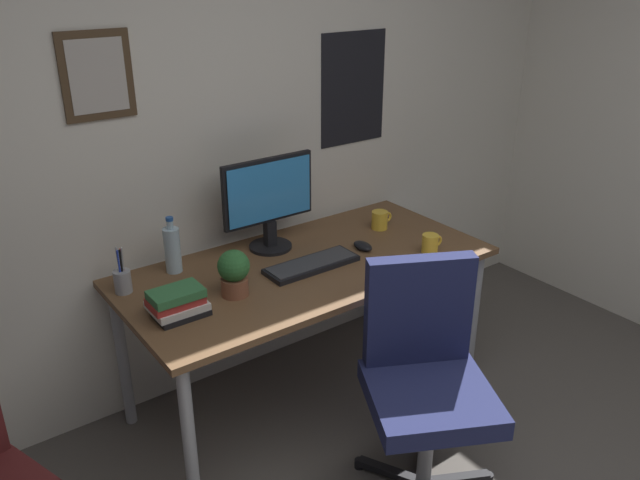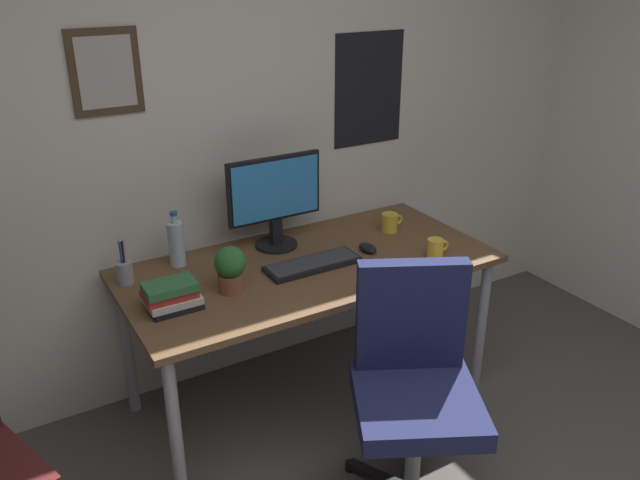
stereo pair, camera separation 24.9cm
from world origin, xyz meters
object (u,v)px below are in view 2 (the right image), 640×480
Objects in this scene: office_chair at (414,376)px; keyboard at (313,264)px; potted_plant at (230,267)px; pen_cup at (125,271)px; coffee_mug_far at (390,222)px; water_bottle at (176,243)px; book_stack_left at (171,296)px; monitor at (275,198)px; computer_mouse at (368,248)px; coffee_mug_near at (436,249)px.

office_chair reaches higher than keyboard.
keyboard is 0.41m from potted_plant.
coffee_mug_far is at bearing -4.86° from pen_cup.
water_bottle is (-0.50, 0.32, 0.09)m from keyboard.
book_stack_left is (-0.65, -0.04, 0.04)m from keyboard.
monitor is at bearing 97.60° from keyboard.
water_bottle is 2.13× the size of coffee_mug_far.
office_chair is at bearing -83.67° from monitor.
office_chair is 0.74m from computer_mouse.
coffee_mug_far is 0.61× the size of potted_plant.
office_chair is at bearing -135.43° from coffee_mug_near.
coffee_mug_near reaches higher than computer_mouse.
water_bottle is at bearing 158.99° from computer_mouse.
monitor is 0.49m from potted_plant.
keyboard is at bearing 3.26° from book_stack_left.
pen_cup is at bearing 159.65° from coffee_mug_near.
monitor is 0.74m from pen_cup.
office_chair reaches higher than computer_mouse.
coffee_mug_near is 0.36m from coffee_mug_far.
book_stack_left is (-0.95, -0.05, 0.04)m from computer_mouse.
coffee_mug_far is at bearing -8.97° from water_bottle.
computer_mouse is 0.52× the size of book_stack_left.
pen_cup is at bearing 131.66° from office_chair.
water_bottle reaches higher than coffee_mug_near.
water_bottle reaches higher than keyboard.
coffee_mug_far is (0.47, 0.81, 0.25)m from office_chair.
water_bottle reaches higher than potted_plant.
coffee_mug_far reaches higher than keyboard.
monitor is at bearing -4.53° from water_bottle.
monitor reaches higher than water_bottle.
keyboard is at bearing -19.40° from pen_cup.
keyboard is 0.55m from coffee_mug_far.
potted_plant is (-0.36, -0.30, -0.13)m from monitor.
coffee_mug_far is 0.56× the size of book_stack_left.
computer_mouse is 0.31m from coffee_mug_near.
pen_cup is at bearing 160.60° from keyboard.
water_bottle is 1.26× the size of pen_cup.
potted_plant is 0.46m from pen_cup.
book_stack_left is at bearing -176.74° from keyboard.
monitor reaches higher than coffee_mug_near.
pen_cup is 0.95× the size of book_stack_left.
monitor is at bearing 167.46° from coffee_mug_far.
keyboard is 0.65m from book_stack_left.
monitor is 4.08× the size of coffee_mug_near.
book_stack_left is at bearing -177.16° from computer_mouse.
keyboard is 2.21× the size of potted_plant.
computer_mouse is 0.56× the size of potted_plant.
monitor is at bearing 1.40° from pen_cup.
book_stack_left is at bearing 171.74° from coffee_mug_near.
monitor is 2.18× the size of book_stack_left.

